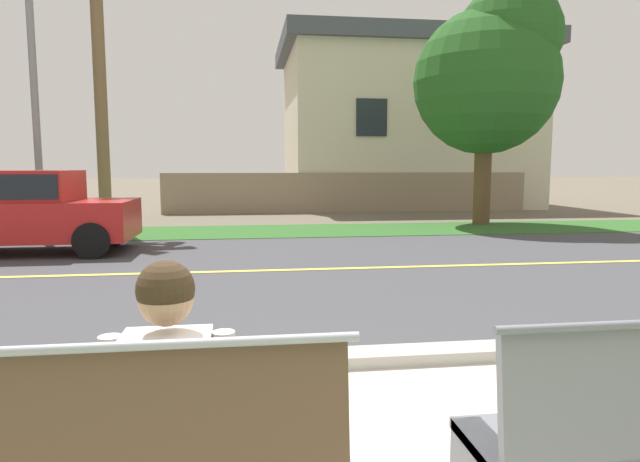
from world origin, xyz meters
name	(u,v)px	position (x,y,z in m)	size (l,w,h in m)	color
ground_plane	(282,255)	(0.00, 8.00, 0.00)	(140.00, 140.00, 0.00)	#665B4C
curb_edge	(330,359)	(0.00, 2.35, 0.06)	(44.00, 0.30, 0.11)	#ADA89E
street_asphalt	(289,270)	(0.00, 6.50, 0.00)	(52.00, 8.00, 0.01)	#424247
road_centre_line	(289,270)	(0.00, 6.50, 0.01)	(48.00, 0.14, 0.01)	#E0CC4C
far_verge_grass	(272,231)	(0.00, 11.74, 0.01)	(48.00, 2.80, 0.02)	#2D6026
seated_person_white	(172,395)	(-0.97, 0.33, 0.68)	(0.52, 0.68, 1.25)	#47382D
car_red_near	(12,208)	(-4.93, 8.90, 0.85)	(4.30, 1.86, 1.54)	red
streetlamp	(36,56)	(-5.28, 11.54, 4.09)	(0.24, 2.10, 7.16)	gray
shade_tree_left	(492,71)	(5.98, 12.48, 4.17)	(3.89, 3.89, 6.42)	brown
garden_wall	(349,192)	(3.02, 17.26, 0.70)	(13.00, 0.36, 1.40)	gray
house_across_street	(404,124)	(5.92, 20.46, 3.37)	(10.21, 6.91, 6.65)	beige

